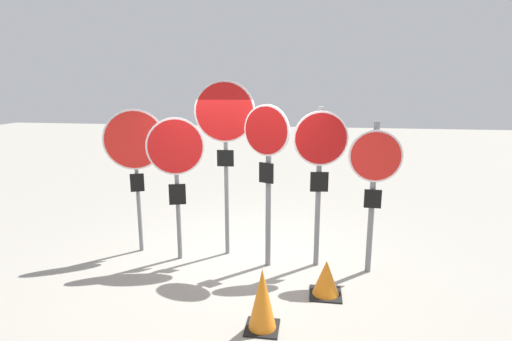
% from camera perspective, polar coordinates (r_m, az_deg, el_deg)
% --- Properties ---
extents(ground_plane, '(40.00, 40.00, 0.00)m').
position_cam_1_polar(ground_plane, '(6.41, -1.67, -12.97)').
color(ground_plane, gray).
extents(stop_sign_0, '(0.89, 0.39, 2.35)m').
position_cam_1_polar(stop_sign_0, '(6.57, -16.89, 2.82)').
color(stop_sign_0, slate).
rests_on(stop_sign_0, ground).
extents(stop_sign_1, '(0.84, 0.29, 2.25)m').
position_cam_1_polar(stop_sign_1, '(6.12, -11.37, 1.50)').
color(stop_sign_1, slate).
rests_on(stop_sign_1, ground).
extents(stop_sign_2, '(0.94, 0.14, 2.79)m').
position_cam_1_polar(stop_sign_2, '(6.14, -4.46, 6.06)').
color(stop_sign_2, slate).
rests_on(stop_sign_2, ground).
extents(stop_sign_3, '(0.69, 0.32, 2.45)m').
position_cam_1_polar(stop_sign_3, '(5.75, 1.59, 2.12)').
color(stop_sign_3, slate).
rests_on(stop_sign_3, ground).
extents(stop_sign_4, '(0.79, 0.18, 2.42)m').
position_cam_1_polar(stop_sign_4, '(5.84, 9.12, 1.81)').
color(stop_sign_4, slate).
rests_on(stop_sign_4, ground).
extents(stop_sign_5, '(0.74, 0.15, 2.23)m').
position_cam_1_polar(stop_sign_5, '(5.82, 16.52, -0.54)').
color(stop_sign_5, slate).
rests_on(stop_sign_5, ground).
extents(traffic_cone_0, '(0.38, 0.38, 0.74)m').
position_cam_1_polar(traffic_cone_0, '(4.71, 0.91, -17.92)').
color(traffic_cone_0, black).
rests_on(traffic_cone_0, ground).
extents(traffic_cone_1, '(0.42, 0.42, 0.49)m').
position_cam_1_polar(traffic_cone_1, '(5.50, 9.98, -14.89)').
color(traffic_cone_1, black).
rests_on(traffic_cone_1, ground).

